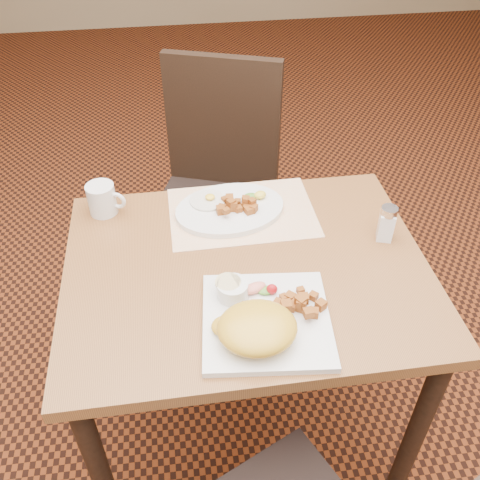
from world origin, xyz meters
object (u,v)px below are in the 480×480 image
Objects in this scene: plate_square at (266,320)px; plate_oval at (230,209)px; salt_shaker at (387,223)px; table at (246,296)px; chair_far at (217,182)px; coffee_mug at (103,199)px.

plate_square is 0.92× the size of plate_oval.
salt_shaker reaches higher than plate_square.
chair_far is at bearing 90.37° from table.
table is 2.96× the size of plate_oval.
plate_square is at bearing -85.56° from table.
plate_oval is (-0.01, -0.46, 0.22)m from chair_far.
chair_far reaches higher than plate_oval.
chair_far reaches higher than plate_square.
table is at bearing 94.44° from plate_square.
chair_far is 3.46× the size of plate_square.
table is 3.21× the size of plate_square.
plate_oval is at bearing 108.56° from chair_far.
chair_far is at bearing 91.25° from plate_square.
chair_far is (-0.00, 0.68, -0.10)m from table.
chair_far is 9.70× the size of salt_shaker.
salt_shaker is 0.76m from coffee_mug.
chair_far is at bearing 88.85° from plate_oval.
salt_shaker reaches higher than coffee_mug.
chair_far is 0.60m from coffee_mug.
plate_square is at bearing -86.04° from plate_oval.
coffee_mug reaches higher than plate_square.
plate_oval is (-0.03, 0.41, 0.00)m from plate_square.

